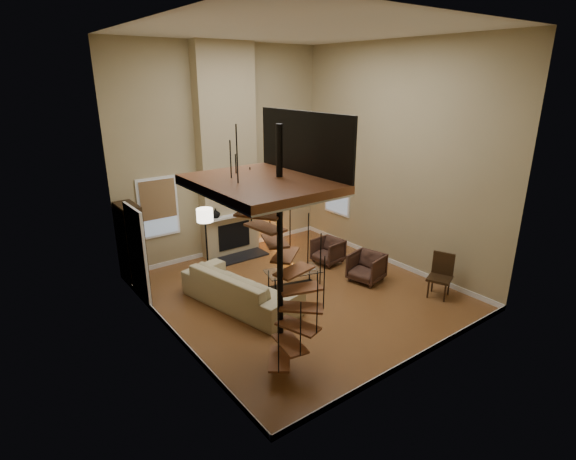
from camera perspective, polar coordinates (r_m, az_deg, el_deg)
ground at (r=10.23m, az=1.35°, el=-8.05°), size 6.00×6.50×0.01m
back_wall at (r=11.99m, az=-8.28°, el=9.73°), size 6.00×0.02×5.50m
front_wall at (r=7.11m, az=17.86°, el=2.53°), size 6.00×0.02×5.50m
left_wall at (r=7.86m, az=-16.05°, el=4.25°), size 0.02×6.50×5.50m
right_wall at (r=11.37m, az=13.62°, el=8.89°), size 0.02×6.50×5.50m
ceiling at (r=9.14m, az=1.64°, el=24.31°), size 6.00×6.50×0.01m
baseboard_back at (r=12.69m, az=-7.69°, el=-2.34°), size 6.00×0.02×0.12m
baseboard_front at (r=8.26m, az=15.85°, el=-15.61°), size 6.00×0.02×0.12m
baseboard_left at (r=8.91m, az=-14.38°, el=-12.68°), size 0.02×6.50×0.12m
baseboard_right at (r=12.11m, az=12.60°, el=-3.72°), size 0.02×6.50×0.12m
chimney_breast at (r=11.82m, az=-7.83°, el=9.62°), size 1.60×0.38×5.50m
hearth at (r=12.16m, az=-6.13°, el=-3.45°), size 1.50×0.60×0.04m
firebox at (r=12.21m, az=-6.91°, el=-0.73°), size 0.95×0.02×0.72m
mantel at (r=11.95m, az=-6.84°, el=1.87°), size 1.70×0.18×0.06m
mirror_frame at (r=11.79m, az=-7.14°, el=5.66°), size 0.94×0.10×0.94m
mirror_disc at (r=11.80m, az=-7.16°, el=5.66°), size 0.80×0.01×0.80m
vase_left at (r=11.69m, az=-9.29°, el=2.15°), size 0.24×0.24×0.25m
vase_right at (r=12.24m, az=-4.52°, el=3.03°), size 0.20×0.20×0.21m
window_back at (r=11.44m, az=-16.31°, el=2.91°), size 1.02×0.06×1.52m
window_right at (r=12.93m, az=6.38°, el=5.41°), size 0.06×1.02×1.52m
entry_door at (r=10.02m, az=-18.68°, el=-3.10°), size 0.10×1.05×2.16m
loft at (r=6.60m, az=-2.85°, el=6.55°), size 1.70×2.20×1.09m
spiral_stair at (r=7.21m, az=-0.96°, el=-4.50°), size 1.47×1.47×4.06m
hutch at (r=11.02m, az=-19.47°, el=-1.73°), size 0.41×0.87×1.94m
sofa at (r=9.64m, az=-6.21°, el=-7.32°), size 1.66×2.90×0.80m
armchair_near at (r=11.70m, az=5.36°, el=-2.60°), size 0.78×0.76×0.64m
armchair_far at (r=10.86m, az=10.23°, el=-4.61°), size 0.90×0.88×0.68m
coffee_table at (r=10.29m, az=0.64°, el=-6.09°), size 1.37×0.93×0.46m
bowl at (r=10.24m, az=0.48°, el=-4.91°), size 0.38×0.38×0.09m
book at (r=10.31m, az=2.71°, el=-4.98°), size 0.19×0.25×0.02m
floor_lamp at (r=10.77m, az=-10.60°, el=1.20°), size 0.39×0.39×1.71m
accent_lamp at (r=12.99m, az=-1.34°, el=-0.75°), size 0.15×0.15×0.53m
side_chair at (r=10.46m, az=19.05°, el=-5.31°), size 0.64×0.64×1.01m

